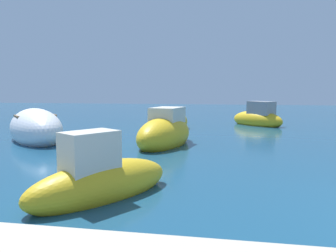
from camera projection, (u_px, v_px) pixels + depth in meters
moored_boat_0 at (36, 129)px, 13.66m from camera, size 4.40×4.58×1.69m
moored_boat_1 at (165, 133)px, 12.52m from camera, size 2.21×3.88×1.71m
moored_boat_5 at (170, 119)px, 18.94m from camera, size 3.12×4.58×1.33m
moored_boat_6 at (258, 118)px, 19.30m from camera, size 3.27×3.21×1.63m
moored_boat_7 at (100, 180)px, 6.46m from camera, size 2.62×3.21×1.52m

